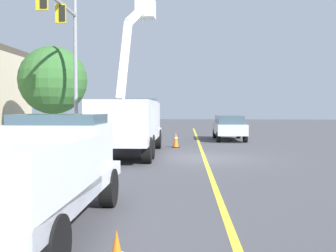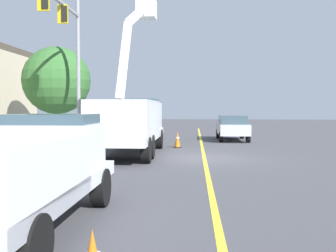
% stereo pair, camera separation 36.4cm
% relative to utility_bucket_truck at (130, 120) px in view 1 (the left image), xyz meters
% --- Properties ---
extents(ground, '(120.00, 120.00, 0.00)m').
position_rel_utility_bucket_truck_xyz_m(ground, '(-1.13, -3.51, -1.63)').
color(ground, '#47474C').
extents(sidewalk_far_side, '(60.11, 6.70, 0.12)m').
position_rel_utility_bucket_truck_xyz_m(sidewalk_far_side, '(-1.57, 4.98, -1.57)').
color(sidewalk_far_side, '#9E9E99').
rests_on(sidewalk_far_side, ground).
extents(lane_centre_stripe, '(49.94, 2.75, 0.01)m').
position_rel_utility_bucket_truck_xyz_m(lane_centre_stripe, '(-1.13, -3.51, -1.63)').
color(lane_centre_stripe, yellow).
rests_on(lane_centre_stripe, ground).
extents(utility_bucket_truck, '(8.32, 2.93, 7.87)m').
position_rel_utility_bucket_truck_xyz_m(utility_bucket_truck, '(0.00, 0.00, 0.00)').
color(utility_bucket_truck, silver).
rests_on(utility_bucket_truck, ground).
extents(service_pickup_truck, '(5.70, 2.42, 2.06)m').
position_rel_utility_bucket_truck_xyz_m(service_pickup_truck, '(-11.64, -0.59, -0.51)').
color(service_pickup_truck, white).
rests_on(service_pickup_truck, ground).
extents(passing_minivan, '(4.89, 2.15, 1.69)m').
position_rel_utility_bucket_truck_xyz_m(passing_minivan, '(8.72, -5.13, -0.66)').
color(passing_minivan, silver).
rests_on(passing_minivan, ground).
extents(traffic_cone_mid_front, '(0.40, 0.40, 0.87)m').
position_rel_utility_bucket_truck_xyz_m(traffic_cone_mid_front, '(3.40, -1.90, -1.20)').
color(traffic_cone_mid_front, black).
rests_on(traffic_cone_mid_front, ground).
extents(traffic_signal_mast, '(6.87, 0.71, 8.75)m').
position_rel_utility_bucket_truck_xyz_m(traffic_signal_mast, '(3.09, 4.21, 4.27)').
color(traffic_signal_mast, gray).
rests_on(traffic_signal_mast, ground).
extents(street_tree_right, '(4.64, 4.64, 6.41)m').
position_rel_utility_bucket_truck_xyz_m(street_tree_right, '(7.78, 6.90, 2.46)').
color(street_tree_right, brown).
rests_on(street_tree_right, ground).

